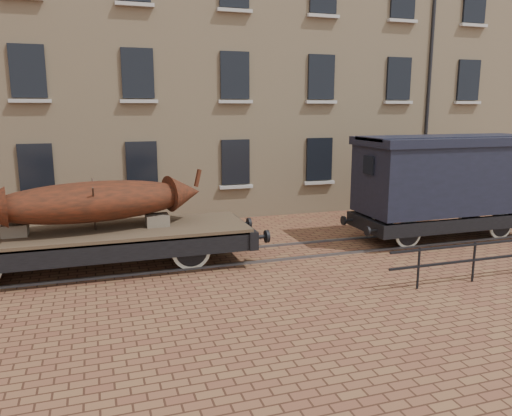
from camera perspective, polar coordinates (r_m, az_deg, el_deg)
name	(u,v)px	position (r m, az deg, el deg)	size (l,w,h in m)	color
ground	(249,256)	(14.56, -0.76, -5.48)	(90.00, 90.00, 0.00)	brown
warehouse_cream	(246,47)	(24.53, -1.10, 17.87)	(40.00, 10.19, 14.00)	tan
rail_track	(249,255)	(14.55, -0.76, -5.37)	(30.00, 1.52, 0.06)	#59595E
flatcar_wagon	(90,239)	(13.72, -18.42, -3.35)	(9.28, 2.52, 1.40)	#422F22
iron_boat	(94,201)	(13.51, -18.05, 0.73)	(5.91, 2.45, 1.45)	#591F0F
goods_van	(445,175)	(17.25, 20.78, 3.58)	(6.49, 2.37, 3.36)	black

